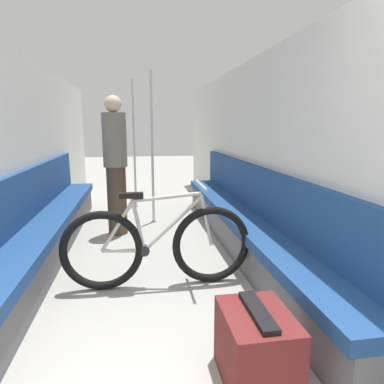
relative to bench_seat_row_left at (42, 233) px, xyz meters
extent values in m
cube|color=silver|center=(-0.23, 0.06, 0.77)|extent=(0.10, 8.95, 2.16)
cube|color=silver|center=(2.40, 0.06, 0.77)|extent=(0.10, 8.95, 2.16)
cube|color=#5B5B60|center=(0.03, 0.00, -0.14)|extent=(0.35, 4.64, 0.33)
cube|color=navy|center=(0.03, 0.00, 0.07)|extent=(0.42, 4.64, 0.10)
cube|color=navy|center=(-0.14, 0.00, 0.38)|extent=(0.07, 4.64, 0.52)
cube|color=#5B5B60|center=(2.14, 0.00, -0.14)|extent=(0.35, 4.64, 0.33)
cube|color=navy|center=(2.14, 0.00, 0.07)|extent=(0.42, 4.64, 0.10)
cube|color=navy|center=(2.31, 0.00, 0.38)|extent=(0.07, 4.64, 0.52)
torus|color=black|center=(0.68, -0.74, 0.04)|extent=(0.70, 0.07, 0.70)
torus|color=black|center=(1.63, -0.74, 0.04)|extent=(0.70, 0.07, 0.70)
cylinder|color=#B7B2A8|center=(0.86, -0.74, 0.03)|extent=(0.36, 0.03, 0.05)
cylinder|color=#B7B2A8|center=(0.81, -0.74, 0.24)|extent=(0.29, 0.03, 0.43)
cylinder|color=#B7B2A8|center=(0.99, -0.74, 0.27)|extent=(0.13, 0.03, 0.50)
cylinder|color=#B7B2A8|center=(1.28, -0.74, 0.25)|extent=(0.52, 0.03, 0.48)
cylinder|color=#B7B2A8|center=(1.24, -0.74, 0.49)|extent=(0.60, 0.03, 0.08)
cylinder|color=#B7B2A8|center=(1.58, -0.74, 0.27)|extent=(0.13, 0.03, 0.46)
cylinder|color=black|center=(1.03, -0.74, 0.02)|extent=(0.09, 0.06, 0.09)
cube|color=black|center=(0.94, -0.74, 0.51)|extent=(0.20, 0.07, 0.04)
cylinder|color=#B7B2A8|center=(1.53, -0.74, 0.58)|extent=(0.02, 0.46, 0.02)
cylinder|color=gray|center=(0.96, 2.33, -0.30)|extent=(0.08, 0.08, 0.01)
cylinder|color=silver|center=(0.96, 2.33, 0.76)|extent=(0.04, 0.04, 2.14)
cylinder|color=gray|center=(1.22, 1.31, -0.30)|extent=(0.08, 0.08, 0.01)
cylinder|color=silver|center=(1.22, 1.31, 0.76)|extent=(0.04, 0.04, 2.14)
cylinder|color=#473828|center=(0.73, 0.84, 0.13)|extent=(0.25, 0.25, 0.88)
cylinder|color=#756B5B|center=(0.73, 0.84, 0.91)|extent=(0.30, 0.30, 0.67)
sphere|color=beige|center=(0.73, 0.84, 1.35)|extent=(0.21, 0.21, 0.21)
cube|color=maroon|center=(1.60, -2.00, -0.10)|extent=(0.36, 0.48, 0.41)
cube|color=black|center=(1.60, -2.00, 0.12)|extent=(0.09, 0.40, 0.03)
camera|label=1|loc=(0.99, -3.58, 1.09)|focal=32.00mm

